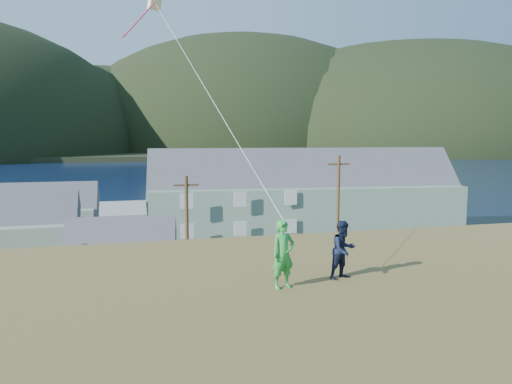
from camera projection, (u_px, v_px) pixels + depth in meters
ground at (182, 310)px, 31.33m from camera, size 900.00×900.00×0.00m
grass_strip at (186, 321)px, 29.40m from camera, size 110.00×8.00×0.10m
waterfront_lot at (164, 249)px, 47.70m from camera, size 72.00×36.00×0.12m
wharf at (109, 211)px, 68.36m from camera, size 26.00×14.00×0.90m
far_shore at (135, 148)px, 349.09m from camera, size 900.00×320.00×2.00m
far_hills at (195, 148)px, 308.82m from camera, size 760.00×265.00×143.00m
lodge at (304, 196)px, 53.15m from camera, size 33.27×12.09×11.46m
shed_palegreen_near at (14, 232)px, 41.89m from camera, size 10.42×6.67×7.54m
shed_white at (121, 257)px, 35.23m from camera, size 8.29×6.01×6.15m
shed_palegreen_far at (44, 214)px, 51.82m from camera, size 10.79×6.24×7.23m
utility_poles at (167, 236)px, 32.08m from camera, size 26.67×0.24×9.43m
parked_cars at (61, 238)px, 49.05m from camera, size 23.46×13.37×1.58m
kite_flyer_green at (283, 254)px, 12.42m from camera, size 0.72×0.57×1.72m
kite_flyer_navy at (343, 250)px, 13.25m from camera, size 0.90×0.80×1.56m
kite_rig at (154, 8)px, 18.67m from camera, size 1.92×4.51×11.32m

